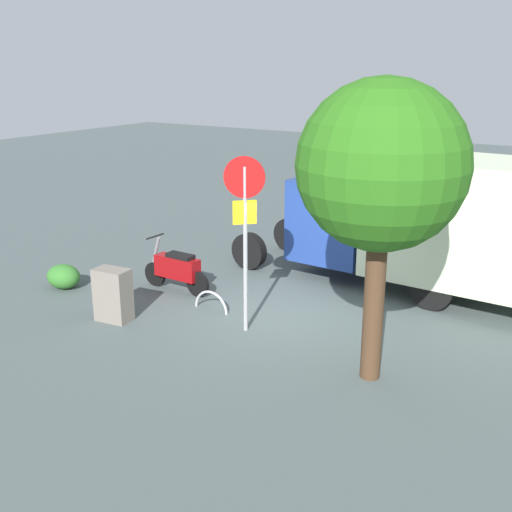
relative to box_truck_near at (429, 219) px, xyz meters
name	(u,v)px	position (x,y,z in m)	size (l,w,h in m)	color
ground_plane	(277,312)	(2.14, 2.85, -1.65)	(60.00, 60.00, 0.00)	#485353
box_truck_near	(429,219)	(0.00, 0.00, 0.00)	(7.68, 2.55, 3.03)	black
motorcycle	(177,269)	(4.67, 2.96, -1.13)	(1.81, 0.55, 1.20)	black
stop_sign	(245,217)	(2.21, 3.95, 0.58)	(0.71, 0.33, 3.35)	#9E9EA3
street_tree	(382,168)	(-0.53, 4.41, 1.79)	(2.59, 2.59, 4.77)	#47301E
utility_cabinet	(113,295)	(4.69, 4.92, -1.12)	(0.69, 0.43, 1.06)	slate
bike_rack_hoop	(211,310)	(3.36, 3.48, -1.65)	(0.85, 0.85, 0.05)	#B7B7BC
shrub_near_sign	(63,276)	(6.98, 4.18, -1.37)	(0.81, 0.66, 0.55)	#316F28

